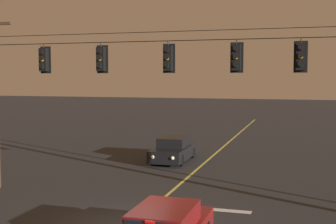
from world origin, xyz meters
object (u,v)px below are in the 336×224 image
object	(u,v)px
traffic_light_leftmost	(44,60)
traffic_light_right_inner	(236,57)
traffic_light_left_inner	(101,59)
car_oncoming_lead	(174,150)
traffic_light_centre	(168,58)
traffic_light_rightmost	(301,56)

from	to	relation	value
traffic_light_leftmost	traffic_light_right_inner	size ratio (longest dim) A/B	1.00
traffic_light_leftmost	traffic_light_right_inner	distance (m)	8.00
traffic_light_left_inner	traffic_light_right_inner	distance (m)	5.40
traffic_light_right_inner	car_oncoming_lead	size ratio (longest dim) A/B	0.28
traffic_light_leftmost	car_oncoming_lead	distance (m)	10.24
traffic_light_centre	traffic_light_rightmost	bearing A→B (deg)	0.00
traffic_light_centre	traffic_light_rightmost	distance (m)	4.87
traffic_light_rightmost	car_oncoming_lead	world-z (taller)	traffic_light_rightmost
traffic_light_right_inner	traffic_light_rightmost	size ratio (longest dim) A/B	1.00
traffic_light_left_inner	traffic_light_right_inner	xyz separation A→B (m)	(5.40, 0.00, 0.00)
traffic_light_right_inner	traffic_light_rightmost	xyz separation A→B (m)	(2.26, 0.00, 0.00)
traffic_light_left_inner	traffic_light_rightmost	bearing A→B (deg)	0.00
traffic_light_leftmost	traffic_light_rightmost	bearing A→B (deg)	0.00
traffic_light_centre	car_oncoming_lead	xyz separation A→B (m)	(-2.15, 8.38, -4.92)
traffic_light_centre	traffic_light_right_inner	distance (m)	2.61
traffic_light_left_inner	car_oncoming_lead	xyz separation A→B (m)	(0.65, 8.38, -4.92)
traffic_light_leftmost	traffic_light_left_inner	size ratio (longest dim) A/B	1.00
traffic_light_left_inner	car_oncoming_lead	bearing A→B (deg)	85.59
traffic_light_leftmost	car_oncoming_lead	bearing A→B (deg)	68.84
traffic_light_centre	car_oncoming_lead	bearing A→B (deg)	104.37
traffic_light_centre	traffic_light_right_inner	bearing A→B (deg)	0.00
traffic_light_leftmost	traffic_light_centre	distance (m)	5.39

